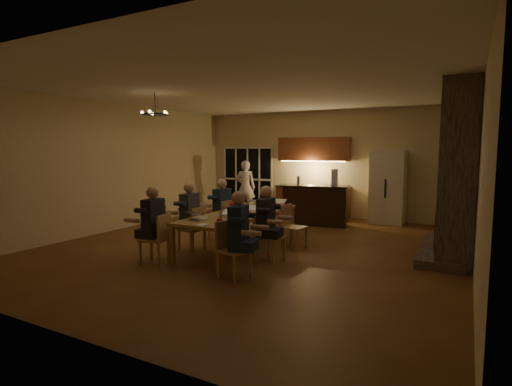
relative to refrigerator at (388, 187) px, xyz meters
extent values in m
plane|color=brown|center=(-1.90, -4.15, -1.00)|extent=(9.00, 9.00, 0.00)
cube|color=beige|center=(-1.90, 0.37, 0.60)|extent=(8.00, 0.04, 3.20)
cube|color=beige|center=(-5.92, -4.15, 0.60)|extent=(0.04, 9.00, 3.20)
cube|color=beige|center=(2.12, -4.15, 0.60)|extent=(0.04, 9.00, 3.20)
cube|color=white|center=(-1.90, -4.15, 2.22)|extent=(8.00, 9.00, 0.04)
cube|color=black|center=(-4.60, 0.32, 0.05)|extent=(1.86, 0.08, 2.10)
cube|color=#6E6257|center=(1.80, -2.95, 0.60)|extent=(0.58, 2.50, 3.20)
cube|color=#EEE7C8|center=(0.00, 0.00, 0.00)|extent=(0.90, 0.68, 2.00)
cube|color=tan|center=(-2.09, -4.46, -0.62)|extent=(1.10, 3.17, 0.75)
cube|color=black|center=(-1.67, -1.16, -0.46)|extent=(1.87, 0.96, 1.08)
imported|color=silver|center=(-4.26, -0.43, -0.15)|extent=(0.71, 0.57, 1.70)
torus|color=black|center=(-3.84, -4.94, 1.75)|extent=(0.55, 0.55, 0.03)
cylinder|color=white|center=(-2.13, -4.97, -0.20)|extent=(0.07, 0.07, 0.10)
cylinder|color=white|center=(-1.95, -3.86, -0.20)|extent=(0.08, 0.08, 0.10)
cylinder|color=white|center=(-2.46, -3.65, -0.20)|extent=(0.09, 0.09, 0.10)
cylinder|color=#B1100B|center=(-1.69, -5.83, -0.19)|extent=(0.10, 0.10, 0.12)
cylinder|color=#B1100B|center=(-2.55, -4.06, -0.19)|extent=(0.09, 0.09, 0.12)
cylinder|color=#B1100B|center=(-1.93, -3.00, -0.19)|extent=(0.10, 0.10, 0.12)
cylinder|color=#B2B2B7|center=(-2.10, -5.16, -0.19)|extent=(0.07, 0.07, 0.12)
cylinder|color=#3F0F0C|center=(-2.26, -2.99, -0.19)|extent=(0.07, 0.07, 0.12)
cylinder|color=white|center=(-1.74, -5.03, -0.24)|extent=(0.24, 0.24, 0.02)
cylinder|color=white|center=(-2.41, -5.36, -0.24)|extent=(0.26, 0.26, 0.02)
cylinder|color=white|center=(-1.65, -3.64, -0.24)|extent=(0.25, 0.25, 0.02)
cube|color=white|center=(-1.98, -5.91, -0.24)|extent=(0.17, 0.23, 0.01)
cylinder|color=#99999E|center=(-2.14, -1.25, 0.20)|extent=(0.08, 0.08, 0.24)
cube|color=silver|center=(-1.18, -1.06, 0.30)|extent=(0.14, 0.14, 0.44)
camera|label=1|loc=(1.97, -11.34, 1.01)|focal=28.00mm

